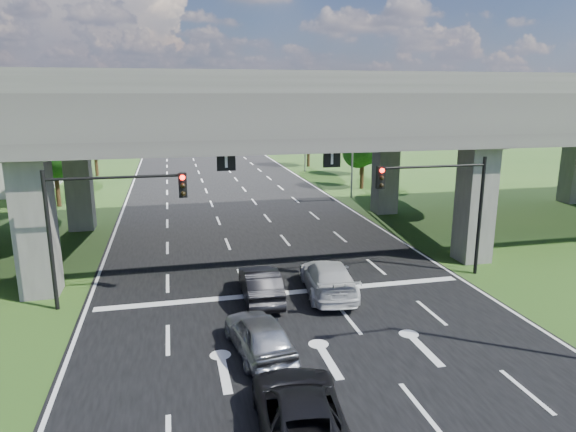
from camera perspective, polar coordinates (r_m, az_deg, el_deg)
name	(u,v)px	position (r m, az deg, el deg)	size (l,w,h in m)	color
ground	(307,326)	(20.85, 2.14, -12.11)	(160.00, 160.00, 0.00)	#284B18
road	(263,252)	(29.95, -2.85, -3.99)	(18.00, 120.00, 0.03)	black
overpass	(255,112)	(30.56, -3.70, 11.43)	(80.00, 15.00, 10.00)	#3B3835
signal_right	(443,195)	(25.96, 16.80, 2.22)	(5.76, 0.54, 6.00)	black
signal_left	(103,212)	(22.78, -19.89, 0.46)	(5.76, 0.54, 6.00)	black
streetlight_far	(349,131)	(44.85, 6.76, 9.37)	(3.38, 0.25, 10.00)	gray
streetlight_beyond	(302,121)	(60.13, 1.56, 10.48)	(3.38, 0.25, 10.00)	gray
tree_left_near	(54,147)	(45.24, -24.58, 6.98)	(4.50, 4.50, 7.80)	black
tree_left_mid	(38,146)	(53.71, -26.03, 6.98)	(3.91, 3.90, 6.76)	black
tree_left_far	(94,129)	(60.79, -20.78, 8.99)	(4.80, 4.80, 8.32)	black
tree_right_near	(364,142)	(49.73, 8.39, 8.15)	(4.20, 4.20, 7.28)	black
tree_right_mid	(363,138)	(58.27, 8.29, 8.60)	(3.91, 3.90, 6.76)	black
tree_right_far	(309,128)	(64.56, 2.35, 9.77)	(4.50, 4.50, 7.80)	black
car_silver	(259,335)	(18.48, -3.21, -13.02)	(1.73, 4.31, 1.47)	#96979D
car_dark	(260,284)	(22.97, -3.10, -7.57)	(1.54, 4.41, 1.45)	black
car_white	(328,278)	(23.66, 4.50, -6.87)	(2.13, 5.24, 1.52)	#B8B8B8
car_trailing	(300,413)	(14.58, 1.37, -21.07)	(2.35, 5.09, 1.41)	black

